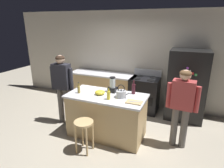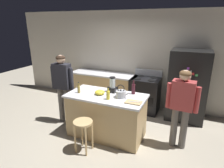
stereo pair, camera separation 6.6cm
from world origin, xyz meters
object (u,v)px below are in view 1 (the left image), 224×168
object	(u,v)px
bottle_wine	(134,89)
blender_appliance	(112,86)
cutting_board	(134,102)
kitchen_island	(107,115)
person_by_island_left	(62,83)
person_by_sink_right	(182,102)
tea_kettle	(121,94)
bar_stool	(84,128)
mixing_bowl	(100,92)
bottle_vinegar	(79,89)
bottle_soda	(109,95)
refrigerator	(187,86)
stove_range	(144,94)
chef_knife	(135,102)

from	to	relation	value
bottle_wine	blender_appliance	bearing A→B (deg)	-172.03
bottle_wine	cutting_board	distance (m)	0.47
cutting_board	kitchen_island	bearing A→B (deg)	166.90
person_by_island_left	person_by_sink_right	bearing A→B (deg)	1.80
blender_appliance	tea_kettle	world-z (taller)	blender_appliance
person_by_island_left	bar_stool	size ratio (longest dim) A/B	2.65
mixing_bowl	tea_kettle	size ratio (longest dim) A/B	0.75
bottle_vinegar	cutting_board	distance (m)	1.23
bottle_wine	mixing_bowl	bearing A→B (deg)	-153.73
cutting_board	bottle_wine	bearing A→B (deg)	108.27
bottle_vinegar	mixing_bowl	distance (m)	0.46
bottle_soda	kitchen_island	bearing A→B (deg)	125.27
refrigerator	tea_kettle	world-z (taller)	refrigerator
stove_range	bar_stool	size ratio (longest dim) A/B	1.77
blender_appliance	bottle_wine	xyz separation A→B (m)	(0.45, 0.06, -0.02)
bottle_vinegar	bottle_soda	size ratio (longest dim) A/B	0.92
person_by_island_left	bottle_soda	size ratio (longest dim) A/B	6.54
bottle_wine	tea_kettle	xyz separation A→B (m)	(-0.17, -0.29, -0.04)
tea_kettle	kitchen_island	bearing A→B (deg)	-179.11
person_by_island_left	bottle_vinegar	xyz separation A→B (m)	(0.60, -0.23, 0.01)
blender_appliance	bottle_wine	world-z (taller)	blender_appliance
mixing_bowl	bottle_wine	bearing A→B (deg)	26.27
person_by_sink_right	bottle_wine	xyz separation A→B (m)	(-0.98, 0.09, 0.11)
bottle_wine	bottle_soda	size ratio (longest dim) A/B	1.23
bottle_vinegar	tea_kettle	world-z (taller)	tea_kettle
kitchen_island	chef_knife	size ratio (longest dim) A/B	7.44
refrigerator	bottle_wine	world-z (taller)	refrigerator
bottle_wine	stove_range	bearing A→B (deg)	91.75
bottle_soda	mixing_bowl	xyz separation A→B (m)	(-0.27, 0.17, -0.05)
bottle_vinegar	person_by_island_left	bearing A→B (deg)	159.01
tea_kettle	chef_knife	world-z (taller)	tea_kettle
person_by_island_left	refrigerator	bearing A→B (deg)	27.12
bottle_wine	bar_stool	bearing A→B (deg)	-124.33
bottle_wine	bottle_soda	xyz separation A→B (m)	(-0.36, -0.48, -0.02)
person_by_island_left	blender_appliance	distance (m)	1.24
stove_range	person_by_sink_right	xyz separation A→B (m)	(1.01, -1.32, 0.47)
stove_range	bar_stool	bearing A→B (deg)	-105.71
kitchen_island	bottle_soda	world-z (taller)	bottle_soda
cutting_board	stove_range	bearing A→B (deg)	96.24
refrigerator	bottle_vinegar	distance (m)	2.65
bottle_wine	chef_knife	xyz separation A→B (m)	(0.17, -0.44, -0.09)
bar_stool	bottle_soda	xyz separation A→B (m)	(0.29, 0.48, 0.54)
person_by_island_left	kitchen_island	bearing A→B (deg)	-5.66
bottle_soda	tea_kettle	bearing A→B (deg)	45.21
kitchen_island	mixing_bowl	distance (m)	0.53
bottle_soda	chef_knife	world-z (taller)	bottle_soda
person_by_sink_right	cutting_board	distance (m)	0.90
person_by_island_left	mixing_bowl	size ratio (longest dim) A/B	8.12
mixing_bowl	tea_kettle	xyz separation A→B (m)	(0.46, 0.02, 0.03)
bar_stool	chef_knife	world-z (taller)	chef_knife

